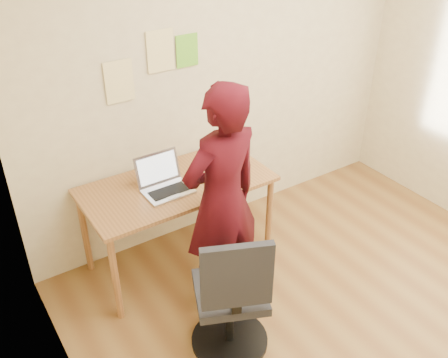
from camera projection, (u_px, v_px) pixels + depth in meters
room at (403, 165)px, 2.68m from camera, size 3.58×3.58×2.78m
desk at (177, 193)px, 3.72m from camera, size 1.40×0.70×0.74m
laptop at (164, 183)px, 3.58m from camera, size 0.34×0.31×0.24m
paper_sheet at (222, 172)px, 3.80m from camera, size 0.27×0.35×0.00m
phone at (219, 183)px, 3.67m from camera, size 0.11×0.15×0.01m
wall_note_left at (119, 82)px, 3.45m from camera, size 0.21×0.00×0.30m
wall_note_mid at (160, 51)px, 3.52m from camera, size 0.21×0.00×0.30m
wall_note_right at (187, 51)px, 3.64m from camera, size 0.18×0.00×0.24m
office_chair at (232, 303)px, 3.09m from camera, size 0.57×0.58×0.98m
person at (222, 201)px, 3.30m from camera, size 0.65×0.46×1.67m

